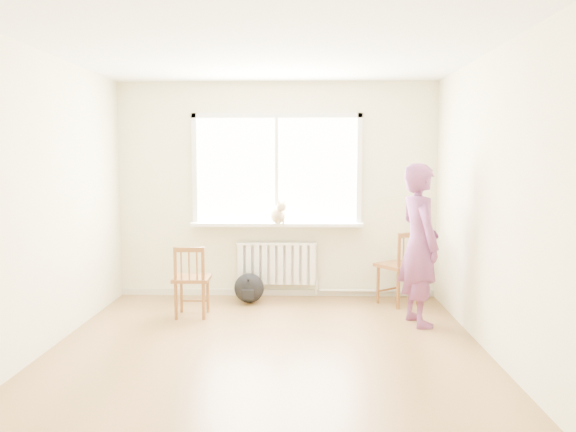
# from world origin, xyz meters

# --- Properties ---
(floor) EXTENTS (4.50, 4.50, 0.00)m
(floor) POSITION_xyz_m (0.00, 0.00, 0.00)
(floor) COLOR olive
(floor) RESTS_ON ground
(ceiling) EXTENTS (4.50, 4.50, 0.00)m
(ceiling) POSITION_xyz_m (0.00, 0.00, 2.70)
(ceiling) COLOR white
(ceiling) RESTS_ON back_wall
(back_wall) EXTENTS (4.00, 0.01, 2.70)m
(back_wall) POSITION_xyz_m (0.00, 2.25, 1.35)
(back_wall) COLOR beige
(back_wall) RESTS_ON ground
(window) EXTENTS (2.12, 0.05, 1.42)m
(window) POSITION_xyz_m (0.00, 2.22, 1.66)
(window) COLOR white
(window) RESTS_ON back_wall
(windowsill) EXTENTS (2.15, 0.22, 0.04)m
(windowsill) POSITION_xyz_m (0.00, 2.14, 0.93)
(windowsill) COLOR white
(windowsill) RESTS_ON back_wall
(radiator) EXTENTS (1.00, 0.12, 0.55)m
(radiator) POSITION_xyz_m (0.00, 2.16, 0.44)
(radiator) COLOR white
(radiator) RESTS_ON back_wall
(heating_pipe) EXTENTS (1.40, 0.04, 0.04)m
(heating_pipe) POSITION_xyz_m (1.25, 2.19, 0.08)
(heating_pipe) COLOR silver
(heating_pipe) RESTS_ON back_wall
(baseboard) EXTENTS (4.00, 0.03, 0.08)m
(baseboard) POSITION_xyz_m (0.00, 2.23, 0.04)
(baseboard) COLOR beige
(baseboard) RESTS_ON ground
(chair_left) EXTENTS (0.40, 0.38, 0.80)m
(chair_left) POSITION_xyz_m (-0.90, 1.22, 0.40)
(chair_left) COLOR brown
(chair_left) RESTS_ON floor
(chair_right) EXTENTS (0.60, 0.60, 0.89)m
(chair_right) POSITION_xyz_m (1.50, 1.81, 0.45)
(chair_right) COLOR brown
(chair_right) RESTS_ON floor
(person) EXTENTS (0.54, 0.70, 1.70)m
(person) POSITION_xyz_m (1.55, 1.03, 0.85)
(person) COLOR #D14556
(person) RESTS_ON floor
(cat) EXTENTS (0.29, 0.44, 0.30)m
(cat) POSITION_xyz_m (0.03, 2.05, 1.07)
(cat) COLOR beige
(cat) RESTS_ON windowsill
(backpack) EXTENTS (0.39, 0.31, 0.36)m
(backpack) POSITION_xyz_m (-0.32, 1.86, 0.18)
(backpack) COLOR black
(backpack) RESTS_ON floor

